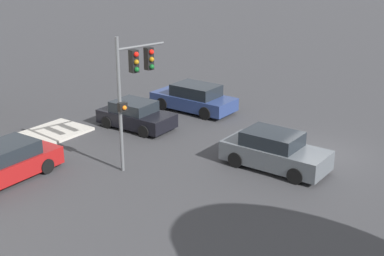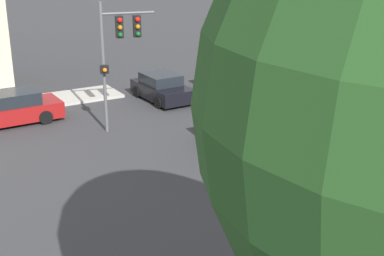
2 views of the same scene
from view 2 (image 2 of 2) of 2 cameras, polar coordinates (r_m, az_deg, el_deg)
name	(u,v)px [view 2 (image 2 of 2)]	position (r m, az deg, el deg)	size (l,w,h in m)	color
ground_plane	(309,146)	(22.11, 12.39, -1.90)	(300.00, 300.00, 0.00)	#333335
traffic_signal	(119,42)	(22.64, -7.80, 9.07)	(0.69, 2.40, 5.54)	#515456
crossing_car_1	(234,80)	(29.15, 4.51, 5.13)	(4.70, 2.07, 1.51)	navy
crossing_car_2	(247,133)	(21.02, 5.89, -0.52)	(4.39, 1.99, 1.56)	#4C5156
crossing_car_3	(162,88)	(27.75, -3.21, 4.29)	(3.91, 2.02, 1.37)	black
parked_car_0	(7,109)	(25.40, -19.10, 1.90)	(2.12, 4.82, 1.46)	maroon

